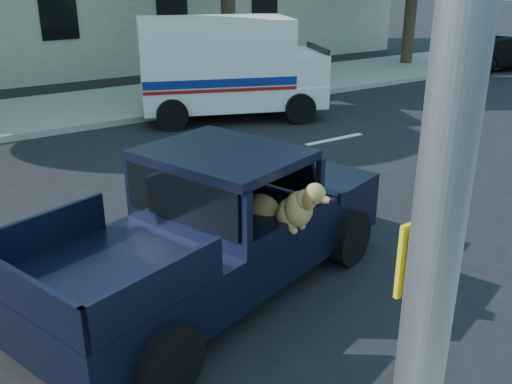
# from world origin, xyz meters

# --- Properties ---
(ground) EXTENTS (120.00, 120.00, 0.00)m
(ground) POSITION_xyz_m (0.00, 0.00, 0.00)
(ground) COLOR black
(ground) RESTS_ON ground
(far_sidewalk) EXTENTS (60.00, 4.00, 0.15)m
(far_sidewalk) POSITION_xyz_m (0.00, 9.20, 0.07)
(far_sidewalk) COLOR gray
(far_sidewalk) RESTS_ON ground
(lane_stripes) EXTENTS (21.60, 0.14, 0.01)m
(lane_stripes) POSITION_xyz_m (2.00, 3.40, 0.01)
(lane_stripes) COLOR silver
(lane_stripes) RESTS_ON ground
(pickup_truck) EXTENTS (5.03, 3.17, 1.68)m
(pickup_truck) POSITION_xyz_m (-1.49, -0.70, 0.57)
(pickup_truck) COLOR black
(pickup_truck) RESTS_ON ground
(mail_truck) EXTENTS (4.93, 3.58, 2.46)m
(mail_truck) POSITION_xyz_m (3.08, 6.48, 1.08)
(mail_truck) COLOR silver
(mail_truck) RESTS_ON ground
(parked_sedan) EXTENTS (2.22, 4.03, 1.26)m
(parked_sedan) POSITION_xyz_m (15.48, 7.10, 0.63)
(parked_sedan) COLOR black
(parked_sedan) RESTS_ON ground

